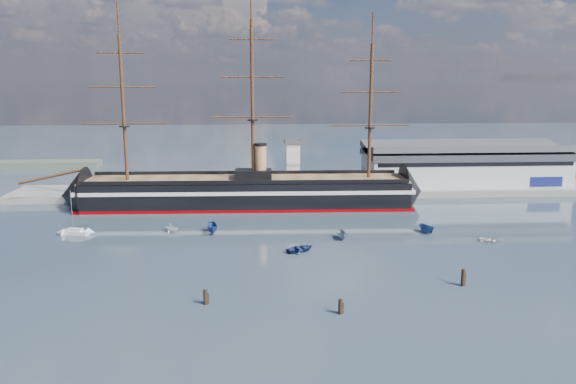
{
  "coord_description": "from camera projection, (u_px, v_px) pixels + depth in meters",
  "views": [
    {
      "loc": [
        -9.4,
        -91.74,
        34.88
      ],
      "look_at": [
        -0.96,
        35.0,
        9.0
      ],
      "focal_mm": 35.0,
      "sensor_mm": 36.0,
      "label": 1
    }
  ],
  "objects": [
    {
      "name": "motorboat_b",
      "position": [
        300.0,
        251.0,
        114.91
      ],
      "size": [
        3.2,
        4.04,
        1.77
      ],
      "primitive_type": "imported",
      "rotation": [
        0.0,
        0.0,
        2.09
      ],
      "color": "navy",
      "rests_on": "ground"
    },
    {
      "name": "motorboat_a",
      "position": [
        213.0,
        233.0,
        128.35
      ],
      "size": [
        7.17,
        3.29,
        2.77
      ],
      "primitive_type": "imported",
      "rotation": [
        0.0,
        0.0,
        0.11
      ],
      "color": "navy",
      "rests_on": "ground"
    },
    {
      "name": "quay_tower",
      "position": [
        293.0,
        164.0,
        166.9
      ],
      "size": [
        5.0,
        5.0,
        15.0
      ],
      "color": "silver",
      "rests_on": "ground"
    },
    {
      "name": "warehouse",
      "position": [
        464.0,
        164.0,
        177.67
      ],
      "size": [
        63.0,
        21.0,
        11.6
      ],
      "color": "#B7BABC",
      "rests_on": "ground"
    },
    {
      "name": "motorboat_e",
      "position": [
        490.0,
        242.0,
        121.38
      ],
      "size": [
        2.72,
        2.9,
        1.33
      ],
      "primitive_type": "imported",
      "rotation": [
        0.0,
        0.0,
        0.86
      ],
      "color": "silver",
      "rests_on": "ground"
    },
    {
      "name": "motorboat_d",
      "position": [
        171.0,
        232.0,
        129.45
      ],
      "size": [
        5.17,
        6.44,
        2.18
      ],
      "primitive_type": "imported",
      "rotation": [
        0.0,
        0.0,
        1.06
      ],
      "color": "white",
      "rests_on": "ground"
    },
    {
      "name": "sailboat",
      "position": [
        75.0,
        232.0,
        127.24
      ],
      "size": [
        6.68,
        3.68,
        10.25
      ],
      "rotation": [
        0.0,
        0.0,
        -0.3
      ],
      "color": "silver",
      "rests_on": "ground"
    },
    {
      "name": "ground",
      "position": [
        291.0,
        224.0,
        136.38
      ],
      "size": [
        600.0,
        600.0,
        0.0
      ],
      "primitive_type": "plane",
      "color": "#263642",
      "rests_on": "ground"
    },
    {
      "name": "piling_near_mid",
      "position": [
        340.0,
        314.0,
        84.43
      ],
      "size": [
        0.64,
        0.64,
        3.08
      ],
      "primitive_type": "cylinder",
      "color": "black",
      "rests_on": "ground"
    },
    {
      "name": "motorboat_c",
      "position": [
        342.0,
        239.0,
        123.63
      ],
      "size": [
        5.64,
        2.34,
        2.21
      ],
      "primitive_type": "imported",
      "rotation": [
        0.0,
        0.0,
        0.06
      ],
      "color": "gray",
      "rests_on": "ground"
    },
    {
      "name": "piling_near_right",
      "position": [
        462.0,
        286.0,
        95.89
      ],
      "size": [
        0.64,
        0.64,
        3.7
      ],
      "primitive_type": "cylinder",
      "color": "black",
      "rests_on": "ground"
    },
    {
      "name": "motorboat_f",
      "position": [
        427.0,
        233.0,
        128.68
      ],
      "size": [
        6.06,
        3.9,
        2.28
      ],
      "primitive_type": "imported",
      "rotation": [
        0.0,
        0.0,
        0.35
      ],
      "color": "navy",
      "rests_on": "ground"
    },
    {
      "name": "warship",
      "position": [
        240.0,
        192.0,
        154.31
      ],
      "size": [
        113.1,
        18.7,
        53.94
      ],
      "rotation": [
        0.0,
        0.0,
        -0.03
      ],
      "color": "black",
      "rests_on": "ground"
    },
    {
      "name": "piling_near_left",
      "position": [
        205.0,
        304.0,
        88.06
      ],
      "size": [
        0.64,
        0.64,
        3.14
      ],
      "primitive_type": "cylinder",
      "color": "black",
      "rests_on": "ground"
    },
    {
      "name": "quay",
      "position": [
        315.0,
        194.0,
        172.23
      ],
      "size": [
        180.0,
        18.0,
        2.0
      ],
      "primitive_type": "cube",
      "color": "slate",
      "rests_on": "ground"
    }
  ]
}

